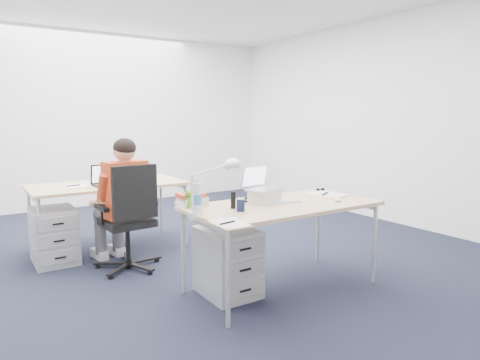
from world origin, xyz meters
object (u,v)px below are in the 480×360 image
silver_laptop (265,185)px  cordless_phone (233,200)px  seated_person (120,203)px  headphones (247,199)px  wireless_keyboard (282,201)px  desk_lamp (209,187)px  book_stack (192,199)px  far_cup (129,174)px  desk_near (282,209)px  dark_laptop (110,175)px  drawer_pedestal_near (227,262)px  bear_figurine (189,199)px  desk_far (108,188)px  water_bottle (197,196)px  office_chair (129,240)px  computer_mouse (338,200)px  can_koozie (241,205)px  sunglasses (320,190)px  drawer_pedestal_far (54,236)px

silver_laptop → cordless_phone: silver_laptop is taller
seated_person → headphones: 1.33m
seated_person → wireless_keyboard: bearing=-61.3°
wireless_keyboard → desk_lamp: bearing=-157.4°
book_stack → far_cup: book_stack is taller
desk_near → dark_laptop: (-0.92, 1.74, 0.16)m
desk_near → drawer_pedestal_near: bearing=163.1°
bear_figurine → dark_laptop: size_ratio=0.46×
desk_far → water_bottle: (0.15, -1.79, 0.18)m
drawer_pedestal_near → bear_figurine: (-0.27, 0.14, 0.53)m
drawer_pedestal_near → cordless_phone: size_ratio=4.06×
office_chair → seated_person: bearing=93.1°
seated_person → computer_mouse: (1.40, -1.51, 0.13)m
desk_lamp → water_bottle: bearing=94.1°
silver_laptop → cordless_phone: 0.36m
desk_near → bear_figurine: (-0.73, 0.28, 0.12)m
cordless_phone → desk_lamp: (-0.30, -0.15, 0.15)m
office_chair → wireless_keyboard: size_ratio=3.44×
office_chair → bear_figurine: size_ratio=6.91×
computer_mouse → seated_person: bearing=130.9°
can_koozie → desk_lamp: bearing=-172.1°
desk_near → bear_figurine: bearing=159.1°
office_chair → book_stack: bearing=-74.8°
silver_laptop → computer_mouse: bearing=-39.7°
water_bottle → dark_laptop: 1.65m
silver_laptop → bear_figurine: 0.65m
computer_mouse → desk_lamp: 1.22m
office_chair → silver_laptop: bearing=-54.4°
water_bottle → book_stack: size_ratio=1.15×
sunglasses → desk_lamp: 1.48m
drawer_pedestal_far → desk_lamp: desk_lamp is taller
wireless_keyboard → sunglasses: sunglasses is taller
desk_near → office_chair: size_ratio=1.57×
headphones → book_stack: (-0.48, 0.10, 0.04)m
water_bottle → seated_person: bearing=99.4°
water_bottle → bear_figurine: size_ratio=1.75×
water_bottle → desk_lamp: desk_lamp is taller
desk_far → headphones: size_ratio=8.43×
drawer_pedestal_far → drawer_pedestal_near: bearing=-57.1°
wireless_keyboard → can_koozie: 0.50m
bear_figurine → cordless_phone: bear_figurine is taller
seated_person → drawer_pedestal_near: size_ratio=2.26×
wireless_keyboard → office_chair: bearing=143.9°
desk_far → far_cup: size_ratio=16.34×
drawer_pedestal_far → computer_mouse: bearing=-44.9°
headphones → cordless_phone: (-0.26, -0.19, 0.05)m
computer_mouse → cordless_phone: (-0.89, 0.25, 0.05)m
sunglasses → seated_person: bearing=153.6°
cordless_phone → far_cup: size_ratio=1.38×
office_chair → sunglasses: 1.89m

